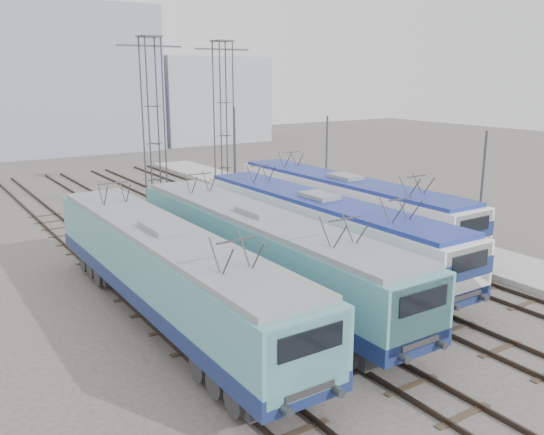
{
  "coord_description": "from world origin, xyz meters",
  "views": [
    {
      "loc": [
        -14.95,
        -15.23,
        9.58
      ],
      "look_at": [
        -0.29,
        7.0,
        2.94
      ],
      "focal_mm": 38.0,
      "sensor_mm": 36.0,
      "label": 1
    }
  ],
  "objects_px": {
    "locomotive_center_right": "(321,226)",
    "catenary_tower_west": "(153,119)",
    "mast_mid": "(326,170)",
    "mast_rear": "(235,150)",
    "locomotive_center_left": "(262,248)",
    "locomotive_far_right": "(346,202)",
    "locomotive_far_left": "(167,268)",
    "mast_front": "(481,203)",
    "catenary_tower_east": "(224,114)"
  },
  "relations": [
    {
      "from": "mast_front",
      "to": "mast_mid",
      "type": "xyz_separation_m",
      "value": [
        0.0,
        12.0,
        0.0
      ]
    },
    {
      "from": "locomotive_far_left",
      "to": "mast_mid",
      "type": "height_order",
      "value": "mast_mid"
    },
    {
      "from": "locomotive_far_left",
      "to": "locomotive_far_right",
      "type": "distance_m",
      "value": 14.48
    },
    {
      "from": "locomotive_center_left",
      "to": "mast_front",
      "type": "xyz_separation_m",
      "value": [
        10.85,
        -2.83,
        1.19
      ]
    },
    {
      "from": "locomotive_center_left",
      "to": "locomotive_far_right",
      "type": "bearing_deg",
      "value": 28.89
    },
    {
      "from": "locomotive_center_left",
      "to": "locomotive_far_right",
      "type": "distance_m",
      "value": 10.28
    },
    {
      "from": "locomotive_center_right",
      "to": "locomotive_far_right",
      "type": "height_order",
      "value": "locomotive_far_right"
    },
    {
      "from": "catenary_tower_west",
      "to": "catenary_tower_east",
      "type": "height_order",
      "value": "same"
    },
    {
      "from": "locomotive_center_right",
      "to": "mast_rear",
      "type": "height_order",
      "value": "mast_rear"
    },
    {
      "from": "locomotive_center_left",
      "to": "mast_front",
      "type": "relative_size",
      "value": 2.65
    },
    {
      "from": "locomotive_center_right",
      "to": "catenary_tower_west",
      "type": "height_order",
      "value": "catenary_tower_west"
    },
    {
      "from": "catenary_tower_west",
      "to": "locomotive_center_left",
      "type": "bearing_deg",
      "value": -97.46
    },
    {
      "from": "locomotive_center_right",
      "to": "mast_front",
      "type": "relative_size",
      "value": 2.58
    },
    {
      "from": "catenary_tower_west",
      "to": "mast_front",
      "type": "height_order",
      "value": "catenary_tower_west"
    },
    {
      "from": "locomotive_center_left",
      "to": "mast_rear",
      "type": "distance_m",
      "value": 23.82
    },
    {
      "from": "locomotive_far_right",
      "to": "mast_mid",
      "type": "xyz_separation_m",
      "value": [
        1.85,
        4.21,
        1.18
      ]
    },
    {
      "from": "locomotive_far_left",
      "to": "mast_mid",
      "type": "bearing_deg",
      "value": 31.63
    },
    {
      "from": "locomotive_center_left",
      "to": "catenary_tower_east",
      "type": "relative_size",
      "value": 1.55
    },
    {
      "from": "locomotive_far_right",
      "to": "catenary_tower_east",
      "type": "bearing_deg",
      "value": 91.01
    },
    {
      "from": "locomotive_far_right",
      "to": "mast_rear",
      "type": "height_order",
      "value": "mast_rear"
    },
    {
      "from": "locomotive_center_left",
      "to": "catenary_tower_west",
      "type": "bearing_deg",
      "value": 82.54
    },
    {
      "from": "locomotive_center_right",
      "to": "catenary_tower_west",
      "type": "relative_size",
      "value": 1.5
    },
    {
      "from": "locomotive_center_left",
      "to": "mast_mid",
      "type": "distance_m",
      "value": 14.26
    },
    {
      "from": "catenary_tower_east",
      "to": "catenary_tower_west",
      "type": "bearing_deg",
      "value": -162.9
    },
    {
      "from": "catenary_tower_west",
      "to": "catenary_tower_east",
      "type": "distance_m",
      "value": 6.8
    },
    {
      "from": "mast_front",
      "to": "mast_mid",
      "type": "relative_size",
      "value": 1.0
    },
    {
      "from": "locomotive_far_left",
      "to": "mast_front",
      "type": "distance_m",
      "value": 15.6
    },
    {
      "from": "locomotive_far_left",
      "to": "mast_front",
      "type": "relative_size",
      "value": 2.67
    },
    {
      "from": "locomotive_far_right",
      "to": "catenary_tower_west",
      "type": "bearing_deg",
      "value": 118.94
    },
    {
      "from": "locomotive_far_left",
      "to": "locomotive_far_right",
      "type": "bearing_deg",
      "value": 21.24
    },
    {
      "from": "locomotive_far_right",
      "to": "catenary_tower_east",
      "type": "xyz_separation_m",
      "value": [
        -0.25,
        14.21,
        4.32
      ]
    },
    {
      "from": "locomotive_far_right",
      "to": "catenary_tower_west",
      "type": "xyz_separation_m",
      "value": [
        -6.75,
        12.21,
        4.32
      ]
    },
    {
      "from": "locomotive_far_left",
      "to": "locomotive_far_right",
      "type": "xyz_separation_m",
      "value": [
        13.5,
        5.25,
        -0.0
      ]
    },
    {
      "from": "catenary_tower_west",
      "to": "catenary_tower_east",
      "type": "xyz_separation_m",
      "value": [
        6.5,
        2.0,
        0.0
      ]
    },
    {
      "from": "mast_mid",
      "to": "mast_rear",
      "type": "xyz_separation_m",
      "value": [
        0.0,
        12.0,
        0.0
      ]
    },
    {
      "from": "mast_front",
      "to": "mast_rear",
      "type": "xyz_separation_m",
      "value": [
        0.0,
        24.0,
        0.0
      ]
    },
    {
      "from": "locomotive_center_left",
      "to": "mast_mid",
      "type": "height_order",
      "value": "mast_mid"
    },
    {
      "from": "catenary_tower_west",
      "to": "mast_front",
      "type": "relative_size",
      "value": 1.71
    },
    {
      "from": "locomotive_center_right",
      "to": "mast_mid",
      "type": "relative_size",
      "value": 2.58
    },
    {
      "from": "locomotive_far_left",
      "to": "mast_front",
      "type": "bearing_deg",
      "value": -9.41
    },
    {
      "from": "locomotive_center_left",
      "to": "locomotive_center_right",
      "type": "height_order",
      "value": "locomotive_center_left"
    },
    {
      "from": "locomotive_center_left",
      "to": "mast_rear",
      "type": "bearing_deg",
      "value": 62.87
    },
    {
      "from": "locomotive_center_left",
      "to": "mast_front",
      "type": "height_order",
      "value": "mast_front"
    },
    {
      "from": "locomotive_center_right",
      "to": "catenary_tower_west",
      "type": "xyz_separation_m",
      "value": [
        -2.25,
        15.57,
        4.34
      ]
    },
    {
      "from": "locomotive_center_right",
      "to": "mast_mid",
      "type": "distance_m",
      "value": 9.95
    },
    {
      "from": "mast_front",
      "to": "locomotive_center_right",
      "type": "bearing_deg",
      "value": 145.08
    },
    {
      "from": "locomotive_far_right",
      "to": "catenary_tower_east",
      "type": "relative_size",
      "value": 1.52
    },
    {
      "from": "catenary_tower_west",
      "to": "mast_mid",
      "type": "height_order",
      "value": "catenary_tower_west"
    },
    {
      "from": "mast_mid",
      "to": "mast_rear",
      "type": "height_order",
      "value": "same"
    },
    {
      "from": "locomotive_center_left",
      "to": "locomotive_center_right",
      "type": "relative_size",
      "value": 1.03
    }
  ]
}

